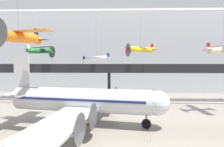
{
  "coord_description": "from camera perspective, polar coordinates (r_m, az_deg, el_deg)",
  "views": [
    {
      "loc": [
        2.13,
        -18.0,
        9.47
      ],
      "look_at": [
        1.3,
        8.99,
        7.62
      ],
      "focal_mm": 32.0,
      "sensor_mm": 36.0,
      "label": 1
    }
  ],
  "objects": [
    {
      "name": "hangar_back_wall",
      "position": [
        58.35,
        -0.34,
        6.37
      ],
      "size": [
        140.0,
        3.0,
        23.94
      ],
      "color": "silver",
      "rests_on": "ground"
    },
    {
      "name": "mezzanine_walkway",
      "position": [
        45.85,
        -0.91,
        0.78
      ],
      "size": [
        110.0,
        3.2,
        8.57
      ],
      "color": "black",
      "rests_on": "ground"
    },
    {
      "name": "ceiling_truss_beam",
      "position": [
        40.71,
        -1.36,
        17.49
      ],
      "size": [
        120.0,
        0.6,
        0.6
      ],
      "color": "silver"
    },
    {
      "name": "airliner_silver_main",
      "position": [
        29.81,
        -8.97,
        -7.58
      ],
      "size": [
        25.82,
        29.68,
        10.19
      ],
      "rotation": [
        0.0,
        0.0,
        -0.17
      ],
      "color": "silver",
      "rests_on": "ground"
    },
    {
      "name": "suspended_plane_orange_highwing",
      "position": [
        28.13,
        -25.12,
        9.47
      ],
      "size": [
        9.89,
        8.23,
        7.99
      ],
      "rotation": [
        0.0,
        0.0,
        4.47
      ],
      "color": "orange"
    },
    {
      "name": "suspended_plane_cream_biplane",
      "position": [
        40.07,
        29.12,
        5.91
      ],
      "size": [
        6.35,
        7.71,
        9.04
      ],
      "rotation": [
        0.0,
        0.0,
        0.17
      ],
      "color": "beige"
    },
    {
      "name": "suspended_plane_yellow_lowwing",
      "position": [
        41.46,
        8.12,
        6.78
      ],
      "size": [
        6.42,
        7.44,
        8.54
      ],
      "rotation": [
        0.0,
        0.0,
        3.52
      ],
      "color": "yellow"
    },
    {
      "name": "suspended_plane_green_biplane",
      "position": [
        48.56,
        -19.71,
        6.14
      ],
      "size": [
        6.99,
        6.58,
        8.66
      ],
      "rotation": [
        0.0,
        0.0,
        0.9
      ],
      "color": "#1E6B33"
    },
    {
      "name": "suspended_plane_white_twin",
      "position": [
        42.13,
        -4.56,
        4.27
      ],
      "size": [
        5.73,
        6.97,
        9.87
      ],
      "rotation": [
        0.0,
        0.0,
        3.3
      ],
      "color": "silver"
    },
    {
      "name": "stanchion_barrier",
      "position": [
        24.33,
        11.07,
        -18.23
      ],
      "size": [
        0.36,
        0.36,
        1.08
      ],
      "color": "#B2B5BA",
      "rests_on": "ground"
    }
  ]
}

